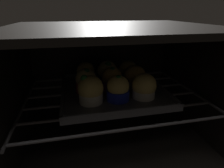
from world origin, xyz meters
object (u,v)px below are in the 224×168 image
object	(u,v)px
muffin_row0_col2	(144,87)
muffin_row2_col2	(128,71)
muffin_row1_col1	(111,79)
muffin_row1_col2	(135,78)
baking_tray	(112,91)
muffin_row1_col0	(86,81)
muffin_row0_col1	(117,89)
muffin_row0_col0	(91,90)
muffin_row2_col0	(86,73)
muffin_row2_col1	(106,72)

from	to	relation	value
muffin_row0_col2	muffin_row2_col2	world-z (taller)	muffin_row0_col2
muffin_row1_col1	muffin_row1_col2	bearing A→B (deg)	1.27
baking_tray	muffin_row1_col0	size ratio (longest dim) A/B	4.15
baking_tray	muffin_row0_col1	xyz separation A→B (cm)	(-0.18, -7.84, 3.88)
muffin_row0_col0	muffin_row1_col1	bearing A→B (deg)	46.57
muffin_row0_col0	baking_tray	bearing A→B (deg)	44.77
muffin_row1_col1	muffin_row2_col0	xyz separation A→B (cm)	(-7.38, 8.37, -0.03)
muffin_row1_col0	muffin_row0_col0	bearing A→B (deg)	-86.11
muffin_row1_col2	muffin_row1_col0	bearing A→B (deg)	179.88
muffin_row1_col0	muffin_row2_col2	xyz separation A→B (cm)	(16.27, 7.67, -0.26)
muffin_row0_col1	muffin_row1_col1	xyz separation A→B (cm)	(-0.17, 7.98, 0.05)
muffin_row2_col1	muffin_row2_col2	distance (cm)	8.28
muffin_row0_col0	muffin_row2_col0	world-z (taller)	muffin_row0_col0
muffin_row2_col2	muffin_row1_col2	bearing A→B (deg)	-89.71
muffin_row2_col1	muffin_row2_col0	bearing A→B (deg)	175.27
muffin_row1_col2	muffin_row0_col0	bearing A→B (deg)	-152.93
muffin_row0_col1	muffin_row2_col1	xyz separation A→B (cm)	(-0.17, 15.73, -0.01)
muffin_row1_col1	muffin_row2_col2	world-z (taller)	muffin_row1_col1
muffin_row2_col0	muffin_row2_col1	distance (cm)	7.41
baking_tray	muffin_row1_col2	world-z (taller)	muffin_row1_col2
muffin_row0_col1	muffin_row0_col2	world-z (taller)	muffin_row0_col1
muffin_row2_col1	baking_tray	bearing A→B (deg)	-87.46
muffin_row0_col0	muffin_row2_col1	distance (cm)	17.32
muffin_row0_col0	muffin_row1_col2	size ratio (longest dim) A/B	1.10
muffin_row2_col0	muffin_row0_col0	bearing A→B (deg)	-90.25
muffin_row1_col1	muffin_row0_col1	bearing A→B (deg)	-88.80
muffin_row0_col2	muffin_row2_col2	bearing A→B (deg)	89.98
muffin_row1_col2	muffin_row2_col2	world-z (taller)	muffin_row1_col2
muffin_row0_col1	muffin_row2_col2	bearing A→B (deg)	62.94
muffin_row2_col0	muffin_row2_col1	size ratio (longest dim) A/B	0.96
muffin_row1_col1	muffin_row2_col2	bearing A→B (deg)	43.65
muffin_row1_col2	muffin_row2_col1	xyz separation A→B (cm)	(-8.31, 7.57, 0.11)
muffin_row2_col2	muffin_row0_col2	bearing A→B (deg)	-90.02
muffin_row2_col2	muffin_row2_col1	bearing A→B (deg)	-179.09
baking_tray	muffin_row0_col0	distance (cm)	11.72
baking_tray	muffin_row0_col0	size ratio (longest dim) A/B	3.92
baking_tray	muffin_row2_col2	xyz separation A→B (cm)	(7.92, 8.02, 3.64)
muffin_row1_col0	muffin_row1_col2	world-z (taller)	muffin_row1_col0
muffin_row0_col0	muffin_row0_col2	bearing A→B (deg)	-0.36
muffin_row2_col2	muffin_row0_col0	bearing A→B (deg)	-134.93
baking_tray	muffin_row0_col1	world-z (taller)	muffin_row0_col1
muffin_row0_col1	muffin_row2_col2	size ratio (longest dim) A/B	1.06
muffin_row0_col0	muffin_row1_col0	size ratio (longest dim) A/B	1.06
baking_tray	muffin_row2_col2	bearing A→B (deg)	45.37
muffin_row0_col0	muffin_row1_col1	world-z (taller)	muffin_row0_col0
baking_tray	muffin_row0_col2	xyz separation A→B (cm)	(7.92, -7.84, 3.74)
muffin_row0_col0	muffin_row2_col2	world-z (taller)	muffin_row0_col0
muffin_row1_col2	muffin_row2_col1	size ratio (longest dim) A/B	0.97
muffin_row1_col1	muffin_row2_col1	bearing A→B (deg)	90.01
muffin_row0_col1	muffin_row0_col2	bearing A→B (deg)	0.04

